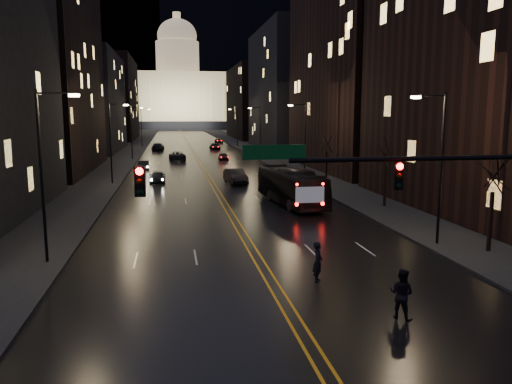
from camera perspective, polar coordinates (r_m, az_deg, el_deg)
name	(u,v)px	position (r m, az deg, el deg)	size (l,w,h in m)	color
ground	(300,330)	(18.89, 5.08, -15.46)	(900.00, 900.00, 0.00)	black
road	(187,141)	(146.89, -7.94, 5.85)	(20.00, 320.00, 0.02)	black
sidewalk_left	(137,141)	(147.13, -13.43, 5.72)	(8.00, 320.00, 0.16)	black
sidewalk_right	(234,140)	(147.98, -2.49, 5.98)	(8.00, 320.00, 0.16)	black
center_line	(187,140)	(146.89, -7.94, 5.85)	(0.62, 320.00, 0.01)	orange
building_left_mid	(41,65)	(72.79, -23.40, 13.14)	(12.00, 30.00, 28.00)	black
building_left_far	(89,103)	(109.89, -18.58, 9.66)	(12.00, 34.00, 20.00)	black
building_left_dist	(114,99)	(157.54, -15.93, 10.16)	(12.00, 40.00, 24.00)	black
building_right_near	(497,59)	(44.80, 25.80, 13.48)	(12.00, 26.00, 24.00)	black
building_right_tall	(359,30)	(72.19, 11.69, 17.72)	(12.00, 30.00, 38.00)	black
building_right_mid	(287,89)	(111.68, 3.61, 11.63)	(12.00, 34.00, 26.00)	black
building_right_dist	(252,103)	(158.70, -0.43, 10.13)	(12.00, 40.00, 22.00)	black
mountain_ridge	(227,38)	(403.18, -3.38, 17.12)	(520.00, 60.00, 130.00)	black
capitol	(178,95)	(266.82, -8.85, 10.88)	(90.00, 50.00, 58.50)	black
traffic_signal	(458,188)	(19.77, 22.10, 0.46)	(17.29, 0.45, 7.00)	black
streetlamp_right_near	(439,161)	(30.81, 20.15, 3.36)	(2.13, 0.25, 9.00)	black
streetlamp_left_near	(45,168)	(27.50, -22.98, 2.59)	(2.13, 0.25, 9.00)	black
streetlamp_right_mid	(304,137)	(58.70, 5.47, 6.28)	(2.13, 0.25, 9.00)	black
streetlamp_left_mid	(112,139)	(57.04, -16.13, 5.89)	(2.13, 0.25, 9.00)	black
streetlamp_right_far	(259,129)	(87.99, 0.35, 7.20)	(2.13, 0.25, 9.00)	black
streetlamp_left_far	(132,130)	(86.89, -13.95, 6.92)	(2.13, 0.25, 9.00)	black
streetlamp_right_dist	(237,125)	(117.64, -2.21, 7.64)	(2.13, 0.25, 9.00)	black
streetlamp_left_dist	(142,126)	(116.82, -12.88, 7.42)	(2.13, 0.25, 9.00)	black
tree_right_near	(494,174)	(30.36, 25.55, 1.90)	(2.40, 2.40, 6.65)	black
tree_right_mid	(386,154)	(42.51, 14.67, 4.26)	(2.40, 2.40, 6.65)	black
tree_right_far	(327,143)	(57.43, 8.10, 5.62)	(2.40, 2.40, 6.65)	black
bus	(291,186)	(43.15, 4.01, 0.64)	(2.62, 11.22, 3.12)	black
oncoming_car_a	(157,177)	(57.12, -11.21, 1.70)	(1.75, 4.34, 1.48)	black
oncoming_car_b	(144,165)	(70.77, -12.71, 2.98)	(1.45, 4.15, 1.37)	black
oncoming_car_c	(177,156)	(84.81, -9.00, 4.10)	(2.52, 5.48, 1.52)	black
oncoming_car_d	(158,147)	(107.97, -11.15, 5.09)	(2.28, 5.60, 1.63)	black
receding_car_a	(235,176)	(55.93, -2.36, 1.82)	(1.78, 5.11, 1.68)	black
receding_car_b	(223,157)	(83.41, -3.75, 4.05)	(1.57, 3.89, 1.33)	black
receding_car_c	(215,147)	(109.08, -4.73, 5.20)	(1.90, 4.67, 1.36)	black
receding_car_d	(219,141)	(132.55, -4.27, 5.86)	(2.19, 4.76, 1.32)	black
pedestrian_a	(318,262)	(23.62, 7.08, -7.94)	(0.70, 0.46, 1.92)	black
pedestrian_b	(401,294)	(20.21, 16.29, -11.11)	(0.96, 0.53, 1.98)	black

